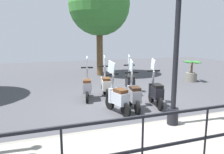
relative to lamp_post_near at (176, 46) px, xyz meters
name	(u,v)px	position (x,y,z in m)	size (l,w,h in m)	color
ground_plane	(128,103)	(2.40, 0.15, -2.03)	(28.00, 28.00, 0.00)	#424247
promenade_walkway	(187,142)	(-0.75, 0.15, -1.95)	(2.20, 20.00, 0.15)	gray
lamp_post_near	(176,46)	(0.00, 0.00, 0.00)	(0.26, 0.90, 4.24)	black
tree_distant	(99,5)	(8.06, -0.50, 1.98)	(3.47, 3.47, 5.76)	brown
potted_palm	(191,73)	(4.71, -4.35, -1.58)	(1.06, 0.66, 1.05)	slate
scooter_near_0	(156,92)	(1.76, -0.56, -1.54)	(1.22, 0.48, 1.54)	black
scooter_near_1	(134,95)	(1.68, 0.26, -1.54)	(1.23, 0.46, 1.54)	black
scooter_near_2	(118,97)	(1.56, 0.83, -1.54)	(1.21, 0.52, 1.54)	black
scooter_far_0	(130,82)	(3.39, -0.38, -1.54)	(1.21, 0.52, 1.54)	black
scooter_far_1	(106,84)	(3.38, 0.62, -1.54)	(1.23, 0.47, 1.54)	black
scooter_far_2	(87,86)	(3.26, 1.36, -1.54)	(1.21, 0.52, 1.54)	black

